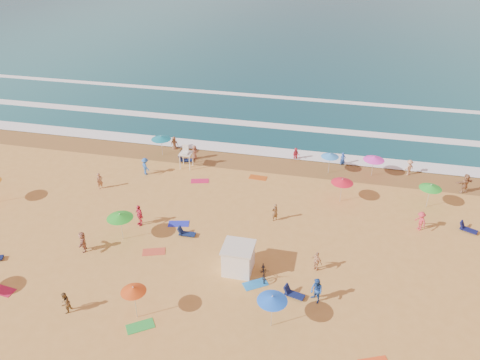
# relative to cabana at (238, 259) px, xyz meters

# --- Properties ---
(ground) EXTENTS (220.00, 220.00, 0.00)m
(ground) POSITION_rel_cabana_xyz_m (-2.02, 4.16, -1.00)
(ground) COLOR gold
(ground) RESTS_ON ground
(ocean) EXTENTS (220.00, 140.00, 0.18)m
(ocean) POSITION_rel_cabana_xyz_m (-2.02, 88.16, -1.00)
(ocean) COLOR #0C4756
(ocean) RESTS_ON ground
(wet_sand) EXTENTS (220.00, 220.00, 0.00)m
(wet_sand) POSITION_rel_cabana_xyz_m (-2.02, 16.66, -0.99)
(wet_sand) COLOR olive
(wet_sand) RESTS_ON ground
(surf_foam) EXTENTS (200.00, 18.70, 0.05)m
(surf_foam) POSITION_rel_cabana_xyz_m (-2.02, 25.48, -0.90)
(surf_foam) COLOR white
(surf_foam) RESTS_ON ground
(cabana) EXTENTS (2.00, 2.00, 2.00)m
(cabana) POSITION_rel_cabana_xyz_m (0.00, 0.00, 0.00)
(cabana) COLOR white
(cabana) RESTS_ON ground
(cabana_roof) EXTENTS (2.20, 2.20, 0.12)m
(cabana_roof) POSITION_rel_cabana_xyz_m (0.00, 0.00, 1.06)
(cabana_roof) COLOR silver
(cabana_roof) RESTS_ON cabana
(bicycle) EXTENTS (1.05, 1.96, 0.98)m
(bicycle) POSITION_rel_cabana_xyz_m (1.90, -0.30, -0.51)
(bicycle) COLOR black
(bicycle) RESTS_ON ground
(lifeguard_stand) EXTENTS (1.20, 1.20, 2.10)m
(lifeguard_stand) POSITION_rel_cabana_xyz_m (-8.57, 14.07, 0.05)
(lifeguard_stand) COLOR white
(lifeguard_stand) RESTS_ON ground
(beach_umbrellas) EXTENTS (60.89, 26.27, 0.81)m
(beach_umbrellas) POSITION_rel_cabana_xyz_m (-3.32, 6.14, 1.11)
(beach_umbrellas) COLOR #3899FF
(beach_umbrellas) RESTS_ON ground
(loungers) EXTENTS (46.99, 24.85, 0.34)m
(loungers) POSITION_rel_cabana_xyz_m (-0.13, 1.59, -0.83)
(loungers) COLOR #0E1647
(loungers) RESTS_ON ground
(towels) EXTENTS (37.53, 21.34, 0.03)m
(towels) POSITION_rel_cabana_xyz_m (0.94, 2.56, -0.98)
(towels) COLOR #B9173C
(towels) RESTS_ON ground
(beachgoers) EXTENTS (41.65, 25.09, 2.14)m
(beachgoers) POSITION_rel_cabana_xyz_m (-0.88, 7.79, -0.18)
(beachgoers) COLOR tan
(beachgoers) RESTS_ON ground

